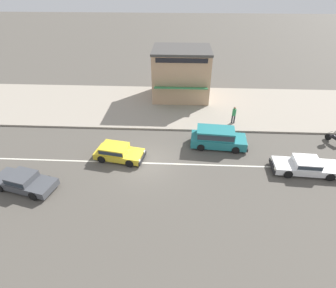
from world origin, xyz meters
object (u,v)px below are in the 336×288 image
at_px(minivan_teal_2, 217,137).
at_px(sedan_white_5, 306,166).
at_px(motorcycle_0, 335,139).
at_px(shopfront_corner_warung, 181,73).
at_px(sedan_dark_grey_4, 23,181).
at_px(pedestrian_near_clock, 234,114).
at_px(hatchback_yellow_0, 118,152).

bearing_deg(minivan_teal_2, sedan_white_5, -26.77).
bearing_deg(motorcycle_0, shopfront_corner_warung, 145.47).
bearing_deg(sedan_dark_grey_4, sedan_white_5, 7.62).
relative_size(minivan_teal_2, motorcycle_0, 2.85).
height_order(sedan_dark_grey_4, shopfront_corner_warung, shopfront_corner_warung).
bearing_deg(sedan_dark_grey_4, motorcycle_0, 15.57).
bearing_deg(pedestrian_near_clock, sedan_white_5, -58.67).
relative_size(hatchback_yellow_0, motorcycle_0, 2.41).
relative_size(hatchback_yellow_0, minivan_teal_2, 0.85).
bearing_deg(pedestrian_near_clock, minivan_teal_2, -117.38).
bearing_deg(sedan_dark_grey_4, hatchback_yellow_0, 32.39).
distance_m(motorcycle_0, shopfront_corner_warung, 15.78).
bearing_deg(motorcycle_0, minivan_teal_2, -175.06).
bearing_deg(minivan_teal_2, motorcycle_0, 4.94).
bearing_deg(hatchback_yellow_0, shopfront_corner_warung, 68.35).
relative_size(minivan_teal_2, sedan_white_5, 0.98).
distance_m(minivan_teal_2, shopfront_corner_warung, 10.33).
relative_size(hatchback_yellow_0, sedan_white_5, 0.83).
xyz_separation_m(minivan_teal_2, pedestrian_near_clock, (1.90, 3.66, 0.26)).
distance_m(minivan_teal_2, pedestrian_near_clock, 4.13).
bearing_deg(sedan_white_5, pedestrian_near_clock, 121.33).
bearing_deg(sedan_dark_grey_4, minivan_teal_2, 22.87).
bearing_deg(pedestrian_near_clock, shopfront_corner_warung, 129.19).
distance_m(hatchback_yellow_0, shopfront_corner_warung, 12.84).
bearing_deg(hatchback_yellow_0, motorcycle_0, 9.46).
height_order(minivan_teal_2, motorcycle_0, minivan_teal_2).
bearing_deg(shopfront_corner_warung, minivan_teal_2, -72.69).
xyz_separation_m(hatchback_yellow_0, shopfront_corner_warung, (4.67, 11.76, 2.17)).
height_order(sedan_dark_grey_4, motorcycle_0, sedan_dark_grey_4).
distance_m(sedan_dark_grey_4, shopfront_corner_warung, 18.48).
relative_size(sedan_white_5, motorcycle_0, 2.90).
xyz_separation_m(sedan_dark_grey_4, motorcycle_0, (23.04, 6.42, -0.11)).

